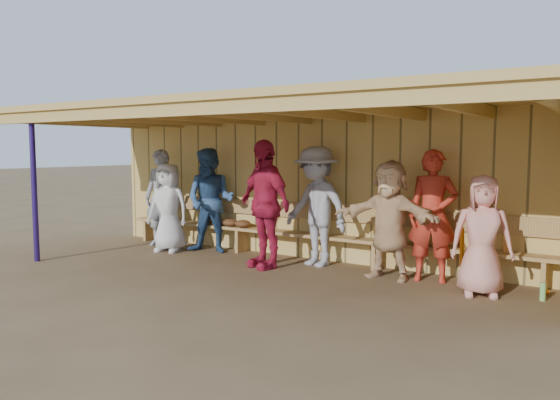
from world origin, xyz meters
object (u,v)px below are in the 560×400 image
Objects in this scene: player_a at (161,198)px; player_d at (264,204)px; player_f at (389,220)px; player_h at (482,236)px; player_e at (317,206)px; player_g at (433,216)px; player_c at (211,201)px; player_b at (168,207)px; bench at (306,228)px.

player_a is 0.92× the size of player_d.
player_f reaches higher than player_h.
player_g is (1.83, 0.00, -0.02)m from player_e.
player_c is 4.70m from player_h.
player_e is at bearing -14.40° from player_a.
player_d is at bearing -123.67° from player_e.
player_e reaches higher than player_b.
player_c is at bearing -163.95° from player_e.
player_h is (4.68, -0.34, -0.16)m from player_c.
player_b is at bearing -49.01° from player_a.
player_c reaches higher than player_h.
bench is at bearing 2.50° from player_b.
player_a is at bearing 162.03° from player_c.
player_g reaches higher than bench.
bench is (2.96, 0.34, -0.38)m from player_a.
player_d reaches higher than bench.
player_b is at bearing -163.53° from bench.
bench is at bearing 159.16° from player_g.
player_b is at bearing 159.78° from player_h.
player_f is (1.89, 0.35, -0.15)m from player_d.
player_b is 0.80× the size of player_d.
player_c is 1.81m from bench.
player_h is at bearing -20.85° from player_c.
player_e is 1.11× the size of player_f.
player_f is at bearing -17.09° from player_a.
player_c is (0.69, 0.34, 0.13)m from player_b.
player_c is at bearing -177.37° from player_d.
player_e reaches higher than player_c.
player_g is at bearing -15.73° from player_c.
player_c reaches higher than player_g.
player_h is at bearing -13.97° from player_b.
player_d is at bearing -34.65° from player_c.
player_e is (0.61, 0.55, -0.05)m from player_d.
player_g is (4.62, 0.41, 0.12)m from player_b.
player_a is at bearing -173.41° from bench.
player_h is at bearing -41.37° from player_g.
player_a is 5.17m from player_g.
player_h is 3.05m from bench.
player_d reaches higher than player_g.
player_d is 1.30× the size of player_h.
player_a reaches higher than player_b.
player_c is 0.98× the size of player_e.
player_g is at bearing -8.93° from player_b.
player_g is at bearing -14.63° from player_a.
player_a is at bearing 156.20° from player_h.
player_d is at bearing 179.71° from player_g.
player_b is 4.64m from player_g.
player_d is at bearing -166.52° from player_f.
player_d is 1.93m from player_f.
bench is (1.72, 0.37, -0.39)m from player_c.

